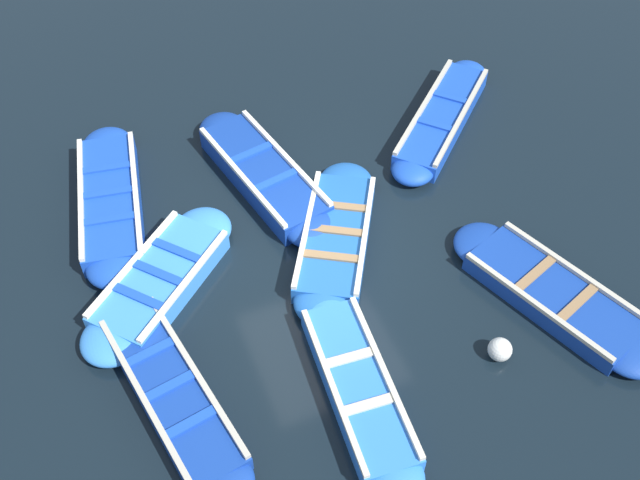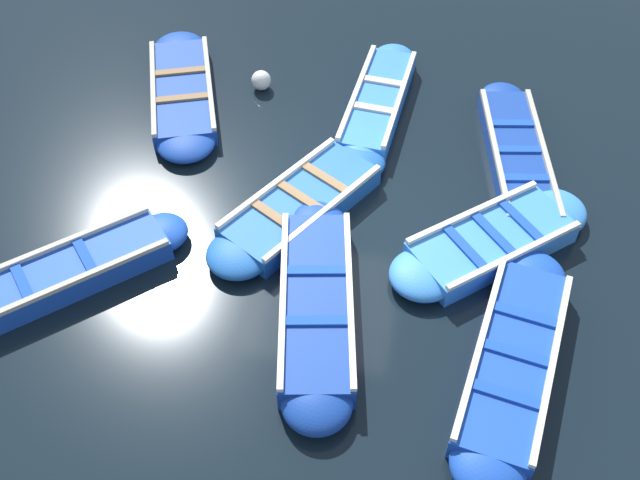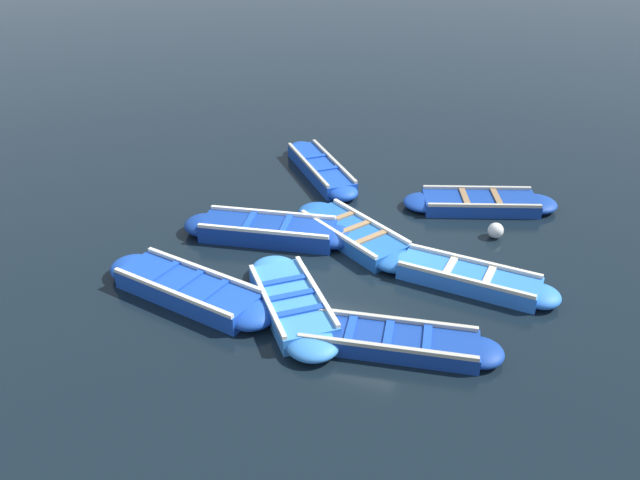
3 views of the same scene
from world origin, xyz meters
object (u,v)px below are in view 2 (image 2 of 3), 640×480
Objects in this scene: boat_end_of_row at (316,304)px; boat_alongside at (517,157)px; boat_broadside at (378,103)px; boat_outer_left at (513,361)px; boat_stern_in at (301,205)px; buoy_orange_near at (261,80)px; boat_outer_right at (182,92)px; boat_near_quay at (491,242)px; boat_far_corner at (57,277)px.

boat_alongside is at bearing 143.71° from boat_end_of_row.
boat_end_of_row is at bearing -2.50° from boat_broadside.
boat_outer_left is (3.87, 0.02, 0.04)m from boat_alongside.
boat_stern_in is at bearing -124.39° from boat_outer_left.
boat_outer_left is 11.20× the size of buoy_orange_near.
boat_outer_right is 1.07× the size of boat_stern_in.
boat_end_of_row reaches higher than boat_alongside.
boat_broadside is 1.12× the size of boat_near_quay.
boat_stern_in is at bearing -161.67° from boat_end_of_row.
boat_far_corner is at bearing -5.46° from boat_outer_right.
boat_stern_in is 1.12× the size of boat_near_quay.
boat_far_corner is (3.68, -6.13, 0.03)m from boat_alongside.
boat_alongside reaches higher than buoy_orange_near.
boat_alongside is at bearing 84.32° from boat_outer_right.
boat_outer_left reaches higher than boat_broadside.
boat_broadside is at bearing -144.18° from boat_near_quay.
boat_broadside and boat_stern_in have the same top height.
boat_outer_left reaches higher than boat_outer_right.
boat_near_quay is at bearing -169.95° from boat_outer_left.
boat_stern_in is (-2.16, -3.16, -0.02)m from boat_outer_left.
boat_alongside is 1.16× the size of boat_far_corner.
boat_outer_right is at bearing 174.54° from boat_far_corner.
boat_far_corner is 4.27m from boat_outer_right.
boat_stern_in is (2.61, -0.78, -0.00)m from boat_broadside.
boat_outer_left is at bearing 26.49° from boat_broadside.
boat_end_of_row is 1.12× the size of boat_stern_in.
boat_broadside is 4.39m from boat_end_of_row.
boat_far_corner reaches higher than boat_stern_in.
boat_alongside is 3.58m from boat_stern_in.
boat_far_corner is at bearing -56.53° from boat_stern_in.
buoy_orange_near is at bearing 160.78° from boat_far_corner.
boat_stern_in reaches higher than buoy_orange_near.
boat_end_of_row is 1.00× the size of boat_outer_left.
boat_end_of_row is 2.60m from boat_outer_left.
boat_near_quay is (-1.96, -0.35, -0.02)m from boat_outer_left.
boat_far_corner is 5.08m from buoy_orange_near.
boat_broadside is at bearing -153.51° from boat_outer_left.
boat_alongside is 3.87m from boat_outer_left.
boat_stern_in is 3.11m from buoy_orange_near.
boat_outer_left is (0.19, 6.14, 0.01)m from boat_far_corner.
boat_outer_right is 0.96× the size of boat_outer_left.
boat_outer_right is 1.20× the size of boat_near_quay.
boat_broadside is 10.08× the size of buoy_orange_near.
boat_outer_left reaches higher than boat_alongside.
boat_near_quay is (0.20, 2.81, 0.01)m from boat_stern_in.
buoy_orange_near is (-3.03, -4.12, 0.00)m from boat_near_quay.
boat_near_quay reaches higher than buoy_orange_near.
boat_near_quay reaches higher than boat_outer_right.
boat_broadside is at bearing 140.63° from boat_far_corner.
buoy_orange_near is (-0.21, -2.09, 0.01)m from boat_broadside.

